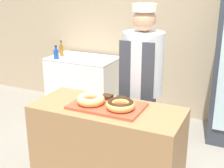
% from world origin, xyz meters
% --- Properties ---
extents(wall_back, '(8.00, 0.06, 2.70)m').
position_xyz_m(wall_back, '(0.00, 2.13, 1.35)').
color(wall_back, tan).
rests_on(wall_back, ground_plane).
extents(display_counter, '(1.31, 0.57, 0.90)m').
position_xyz_m(display_counter, '(0.00, 0.00, 0.45)').
color(display_counter, '#997047').
rests_on(display_counter, ground_plane).
extents(serving_tray, '(0.62, 0.38, 0.02)m').
position_xyz_m(serving_tray, '(0.00, 0.00, 0.91)').
color(serving_tray, '#D84C33').
rests_on(serving_tray, display_counter).
extents(donut_light_glaze, '(0.25, 0.25, 0.07)m').
position_xyz_m(donut_light_glaze, '(-0.14, -0.03, 0.96)').
color(donut_light_glaze, tan).
rests_on(donut_light_glaze, serving_tray).
extents(donut_chocolate_glaze, '(0.25, 0.25, 0.07)m').
position_xyz_m(donut_chocolate_glaze, '(0.14, -0.03, 0.96)').
color(donut_chocolate_glaze, tan).
rests_on(donut_chocolate_glaze, serving_tray).
extents(brownie_back_left, '(0.09, 0.09, 0.03)m').
position_xyz_m(brownie_back_left, '(-0.07, 0.13, 0.94)').
color(brownie_back_left, '#382111').
rests_on(brownie_back_left, serving_tray).
extents(brownie_back_right, '(0.09, 0.09, 0.03)m').
position_xyz_m(brownie_back_right, '(0.07, 0.13, 0.94)').
color(brownie_back_right, '#382111').
rests_on(brownie_back_right, serving_tray).
extents(baker_person, '(0.41, 0.41, 1.73)m').
position_xyz_m(baker_person, '(0.09, 0.64, 0.90)').
color(baker_person, '#4C4C51').
rests_on(baker_person, ground_plane).
extents(chest_freezer, '(1.01, 0.64, 0.83)m').
position_xyz_m(chest_freezer, '(-1.25, 1.73, 0.42)').
color(chest_freezer, white).
rests_on(chest_freezer, ground_plane).
extents(bottle_amber, '(0.06, 0.06, 0.24)m').
position_xyz_m(bottle_amber, '(-1.60, 1.69, 0.93)').
color(bottle_amber, '#99661E').
rests_on(bottle_amber, chest_freezer).
extents(bottle_blue, '(0.07, 0.07, 0.20)m').
position_xyz_m(bottle_blue, '(-1.56, 1.49, 0.91)').
color(bottle_blue, '#1E4CB2').
rests_on(bottle_blue, chest_freezer).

